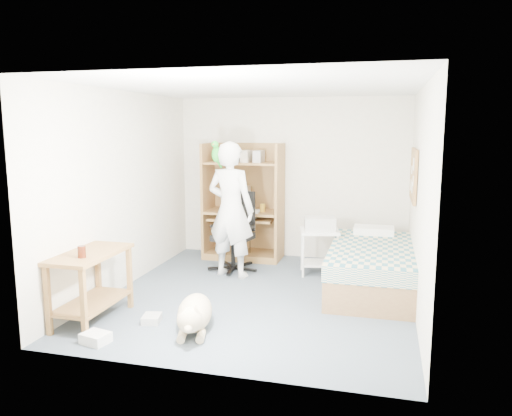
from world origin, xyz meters
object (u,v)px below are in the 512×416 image
Objects in this scene: side_desk at (91,276)px; person at (231,210)px; bed at (371,267)px; printer_cart at (319,245)px; dog at (194,313)px; office_chair at (235,242)px; computer_hutch at (244,206)px.

person is (0.95, 1.93, 0.44)m from side_desk.
person reaches higher than side_desk.
person reaches higher than bed.
person is at bearing 176.59° from bed.
side_desk reaches higher than bed.
person is at bearing 63.79° from side_desk.
printer_cart is (2.12, 2.32, -0.07)m from side_desk.
office_chair is at bearing 81.56° from dog.
dog is (0.24, -2.21, -0.22)m from office_chair.
side_desk is 2.19m from person.
bed is 2.02× the size of side_desk.
printer_cart is at bearing -26.00° from computer_hutch.
person is 2.05m from dog.
bed is 2.01m from person.
person is 1.75× the size of dog.
dog is at bearing -72.04° from office_chair.
bed is at bearing 31.87° from dog.
side_desk is (-2.85, -1.82, 0.21)m from bed.
dog is at bearing -125.15° from printer_cart.
printer_cart is (1.17, 0.39, -0.51)m from person.
bed reaches higher than dog.
office_chair is (0.91, 2.24, -0.09)m from side_desk.
side_desk is at bearing 75.66° from person.
dog is at bearing 1.44° from side_desk.
bed is at bearing 32.50° from side_desk.
computer_hutch reaches higher than printer_cart.
office_chair is 2.23m from dog.
dog is (0.20, -1.90, -0.75)m from person.
office_chair is (-1.94, 0.42, 0.11)m from bed.
computer_hutch is at bearing 106.98° from office_chair.
bed is at bearing -171.54° from person.
bed is 3.19× the size of printer_cart.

